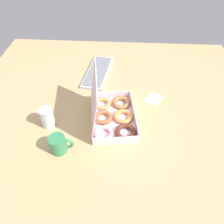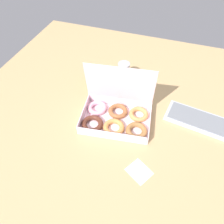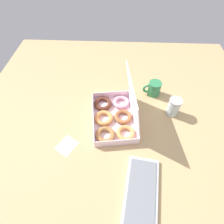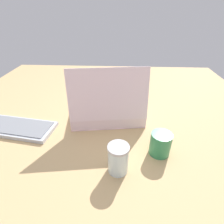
% 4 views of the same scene
% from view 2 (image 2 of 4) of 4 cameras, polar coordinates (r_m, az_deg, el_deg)
% --- Properties ---
extents(ground_plane, '(1.80, 1.80, 0.02)m').
position_cam_2_polar(ground_plane, '(1.20, 2.06, -1.92)').
color(ground_plane, tan).
extents(donut_box, '(0.39, 0.29, 0.29)m').
position_cam_2_polar(donut_box, '(1.15, 1.11, -0.89)').
color(donut_box, white).
rests_on(donut_box, ground_plane).
extents(keyboard, '(0.41, 0.20, 0.02)m').
position_cam_2_polar(keyboard, '(1.25, 22.68, -2.34)').
color(keyboard, '#B6BBC5').
rests_on(keyboard, ground_plane).
extents(coffee_mug, '(0.08, 0.12, 0.10)m').
position_cam_2_polar(coffee_mug, '(1.37, -4.82, 9.23)').
color(coffee_mug, '#328552').
rests_on(coffee_mug, ground_plane).
extents(glass_jar, '(0.08, 0.08, 0.11)m').
position_cam_2_polar(glass_jar, '(1.39, 3.07, 10.61)').
color(glass_jar, silver).
rests_on(glass_jar, ground_plane).
extents(paper_napkin, '(0.13, 0.13, 0.00)m').
position_cam_2_polar(paper_napkin, '(1.02, 7.10, -15.15)').
color(paper_napkin, white).
rests_on(paper_napkin, ground_plane).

